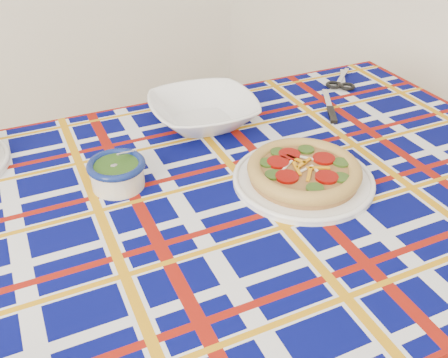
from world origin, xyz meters
TOP-DOWN VIEW (x-y plane):
  - dining_table at (0.56, 0.17)m, footprint 1.96×1.45m
  - tablecloth at (0.56, 0.17)m, footprint 2.00×1.49m
  - main_focaccia_plate at (0.76, 0.09)m, footprint 0.40×0.40m
  - pesto_bowl at (0.39, 0.35)m, footprint 0.17×0.17m
  - serving_bowl at (0.75, 0.49)m, footprint 0.39×0.39m
  - table_knife at (1.16, 0.38)m, footprint 0.18×0.21m
  - kitchen_scissors at (1.34, 0.48)m, footprint 0.24×0.21m

SIDE VIEW (x-z plane):
  - dining_table at x=0.56m, z-range 0.34..1.16m
  - tablecloth at x=0.56m, z-range 0.72..0.84m
  - table_knife at x=1.16m, z-range 0.84..0.85m
  - kitchen_scissors at x=1.34m, z-range 0.84..0.85m
  - main_focaccia_plate at x=0.76m, z-range 0.84..0.90m
  - serving_bowl at x=0.75m, z-range 0.84..0.91m
  - pesto_bowl at x=0.39m, z-range 0.84..0.92m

